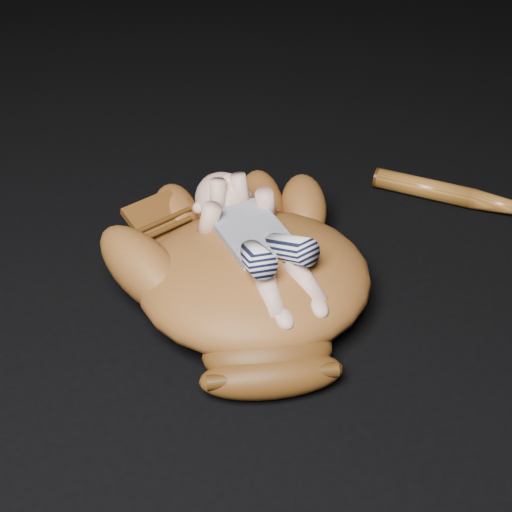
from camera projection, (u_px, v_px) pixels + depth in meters
baseball_glove at (254, 269)px, 1.10m from camera, size 0.62×0.66×0.16m
newborn_baby at (259, 241)px, 1.08m from camera, size 0.19×0.35×0.14m
baseball_bat at (484, 201)px, 1.36m from camera, size 0.27×0.37×0.04m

